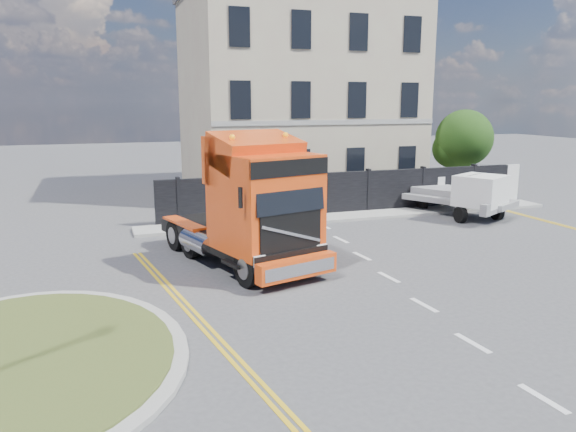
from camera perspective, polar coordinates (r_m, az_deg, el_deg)
name	(u,v)px	position (r m, az deg, el deg)	size (l,w,h in m)	color
ground	(293,284)	(16.58, 0.50, -6.87)	(120.00, 120.00, 0.00)	#424244
traffic_island	(19,360)	(13.02, -25.67, -13.04)	(6.80, 6.80, 0.17)	#989792
hoarding_fence	(359,192)	(26.93, 7.26, 2.42)	(18.80, 0.25, 2.00)	black
georgian_building	(295,92)	(33.29, 0.76, 12.50)	(12.30, 10.30, 12.80)	#B6B090
tree	(461,141)	(33.39, 17.19, 7.31)	(3.20, 3.20, 4.80)	#382619
pavement_far	(357,216)	(26.06, 6.99, 0.02)	(20.00, 1.60, 0.12)	#989792
truck	(254,210)	(17.69, -3.50, 0.59)	(4.42, 7.45, 4.20)	black
flatbed_pickup	(472,195)	(26.66, 18.17, 2.07)	(4.05, 5.44, 2.05)	gray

